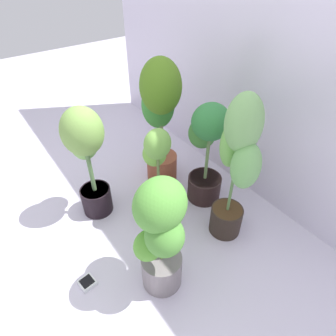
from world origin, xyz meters
name	(u,v)px	position (x,y,z in m)	size (l,w,h in m)	color
ground_plane	(143,231)	(0.00, 0.00, 0.00)	(8.00, 8.00, 0.00)	silver
mylar_back_wall	(264,43)	(0.00, 0.86, 1.00)	(3.20, 0.01, 2.00)	silver
potted_plant_back_right	(237,164)	(0.30, 0.42, 0.54)	(0.33, 0.27, 0.93)	#2F241C
potted_plant_back_left	(160,110)	(-0.38, 0.40, 0.56)	(0.37, 0.33, 0.92)	brown
potted_plant_front_right	(159,230)	(0.34, -0.10, 0.42)	(0.39, 0.33, 0.71)	slate
potted_plant_center	(158,176)	(-0.07, 0.16, 0.33)	(0.25, 0.21, 0.67)	#2A2722
potted_plant_back_center	(206,149)	(-0.03, 0.52, 0.40)	(0.35, 0.31, 0.73)	#301E1D
potted_plant_front_left	(87,153)	(-0.35, -0.14, 0.47)	(0.37, 0.34, 0.77)	black
hygrometer_box	(87,283)	(0.13, -0.44, 0.01)	(0.09, 0.09, 0.03)	white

